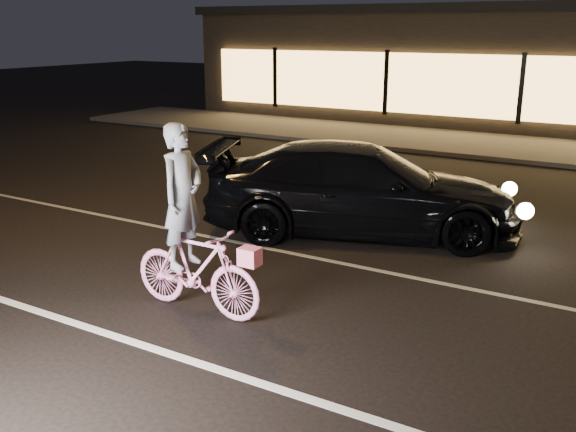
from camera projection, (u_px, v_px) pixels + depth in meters
The scene contains 7 objects.
ground at pixel (266, 310), 8.14m from camera, with size 90.00×90.00×0.00m, color black.
lane_stripe_near at pixel (191, 361), 6.90m from camera, with size 60.00×0.12×0.01m, color silver.
lane_stripe_far at pixel (336, 262), 9.79m from camera, with size 60.00×0.10×0.01m, color gray.
sidewalk at pixel (503, 147), 18.85m from camera, with size 30.00×4.00×0.12m, color #383533.
storefront at pixel (547, 64), 23.18m from camera, with size 25.40×8.42×4.20m.
cyclist at pixel (192, 248), 7.89m from camera, with size 1.89×0.65×2.38m.
sedan at pixel (362, 190), 10.98m from camera, with size 5.77×3.99×1.55m.
Camera 1 is at (4.04, -6.28, 3.46)m, focal length 40.00 mm.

